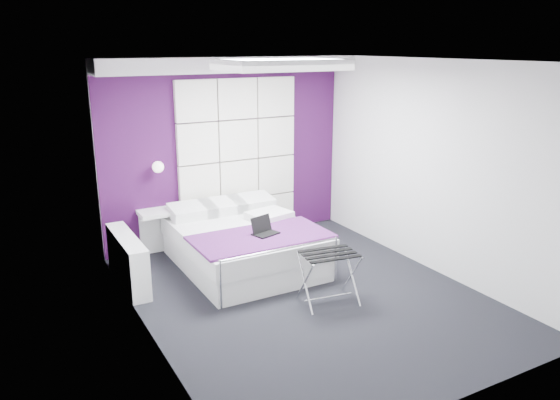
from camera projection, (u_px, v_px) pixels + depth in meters
name	position (u px, v px, depth m)	size (l,w,h in m)	color
floor	(307.00, 296.00, 6.21)	(4.40, 4.40, 0.00)	black
ceiling	(310.00, 61.00, 5.49)	(4.40, 4.40, 0.00)	white
wall_back	(227.00, 151.00, 7.70)	(3.60, 3.60, 0.00)	white
wall_left	(142.00, 209.00, 5.02)	(4.40, 4.40, 0.00)	white
wall_right	(433.00, 168.00, 6.69)	(4.40, 4.40, 0.00)	white
accent_wall	(227.00, 151.00, 7.70)	(3.58, 0.02, 2.58)	#380E3C
soffit	(232.00, 64.00, 7.16)	(3.58, 0.50, 0.20)	white
headboard	(238.00, 160.00, 7.76)	(1.80, 0.08, 2.30)	white
skylight	(282.00, 64.00, 6.01)	(1.36, 0.86, 0.12)	white
wall_lamp	(157.00, 166.00, 7.12)	(0.15, 0.15, 0.15)	white
radiator	(128.00, 260.00, 6.44)	(0.22, 1.20, 0.60)	white
bed	(244.00, 244.00, 6.99)	(1.64, 1.97, 0.70)	white
nightstand	(158.00, 212.00, 7.24)	(0.50, 0.39, 0.06)	white
luggage_rack	(329.00, 278.00, 5.98)	(0.59, 0.44, 0.58)	silver
laptop	(264.00, 229.00, 6.57)	(0.30, 0.21, 0.22)	black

